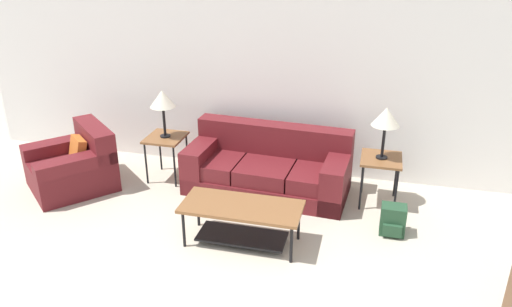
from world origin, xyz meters
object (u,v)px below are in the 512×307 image
armchair (74,167)px  side_table_left (166,141)px  table_lamp_right (386,118)px  couch (268,169)px  side_table_right (381,163)px  coffee_table (242,215)px  backpack (393,220)px  table_lamp_left (162,100)px

armchair → side_table_left: 1.24m
side_table_left → table_lamp_right: 2.87m
couch → side_table_right: bearing=-0.2°
coffee_table → backpack: 1.69m
coffee_table → table_lamp_left: (-1.41, 1.27, 0.78)m
couch → table_lamp_left: 1.63m
coffee_table → table_lamp_left: size_ratio=2.01×
couch → table_lamp_left: table_lamp_left is taller
coffee_table → side_table_left: bearing=138.0°
table_lamp_right → coffee_table: bearing=-137.6°
table_lamp_left → table_lamp_right: (2.81, 0.00, 0.00)m
coffee_table → table_lamp_right: bearing=42.4°
coffee_table → side_table_right: side_table_right is taller
couch → backpack: size_ratio=6.08×
armchair → backpack: armchair is taller
backpack → couch: bearing=156.5°
coffee_table → side_table_right: 1.90m
table_lamp_right → table_lamp_left: bearing=180.0°
side_table_left → backpack: (2.99, -0.68, -0.38)m
side_table_right → backpack: side_table_right is taller
coffee_table → backpack: bearing=20.5°
table_lamp_left → backpack: table_lamp_left is taller
side_table_left → table_lamp_left: table_lamp_left is taller
couch → armchair: size_ratio=1.55×
armchair → table_lamp_right: 4.02m
table_lamp_left → table_lamp_right: bearing=0.0°
side_table_right → backpack: bearing=-75.2°
side_table_right → table_lamp_right: table_lamp_right is taller
side_table_left → couch: bearing=0.2°
couch → table_lamp_left: (-1.41, -0.01, 0.83)m
armchair → table_lamp_left: (1.08, 0.54, 0.84)m
couch → armchair: bearing=-167.7°
couch → backpack: (1.58, -0.69, -0.13)m
table_lamp_right → couch: bearing=179.8°
armchair → table_lamp_right: table_lamp_right is taller
backpack → coffee_table: bearing=-159.5°
couch → armchair: 2.55m
couch → side_table_right: couch is taller
table_lamp_left → backpack: bearing=-12.9°
side_table_right → table_lamp_right: size_ratio=0.96×
couch → table_lamp_right: table_lamp_right is taller
coffee_table → table_lamp_left: table_lamp_left is taller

